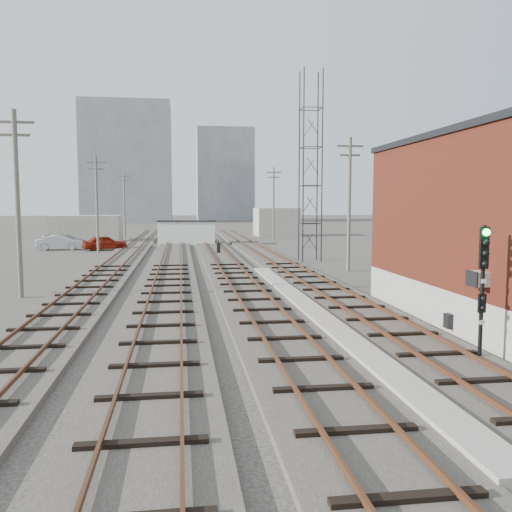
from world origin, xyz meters
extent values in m
plane|color=#282621|center=(0.00, 60.00, 0.00)|extent=(320.00, 320.00, 0.00)
cube|color=#332D28|center=(2.50, 39.00, 0.10)|extent=(3.20, 90.00, 0.20)
cube|color=#4C2816|center=(1.78, 39.00, 0.33)|extent=(0.07, 90.00, 0.12)
cube|color=#4C2816|center=(3.22, 39.00, 0.33)|extent=(0.07, 90.00, 0.12)
cube|color=#332D28|center=(-1.50, 39.00, 0.10)|extent=(3.20, 90.00, 0.20)
cube|color=#4C2816|center=(-2.22, 39.00, 0.33)|extent=(0.07, 90.00, 0.12)
cube|color=#4C2816|center=(-0.78, 39.00, 0.33)|extent=(0.07, 90.00, 0.12)
cube|color=#332D28|center=(-5.50, 39.00, 0.10)|extent=(3.20, 90.00, 0.20)
cube|color=#4C2816|center=(-6.22, 39.00, 0.33)|extent=(0.07, 90.00, 0.12)
cube|color=#4C2816|center=(-4.78, 39.00, 0.33)|extent=(0.07, 90.00, 0.12)
cube|color=#332D28|center=(-9.50, 39.00, 0.10)|extent=(3.20, 90.00, 0.20)
cube|color=#4C2816|center=(-10.22, 39.00, 0.33)|extent=(0.07, 90.00, 0.12)
cube|color=#4C2816|center=(-8.78, 39.00, 0.33)|extent=(0.07, 90.00, 0.12)
cube|color=gray|center=(0.50, 14.00, 0.13)|extent=(0.90, 28.00, 0.26)
cube|color=gray|center=(7.50, 12.00, 0.75)|extent=(6.00, 12.00, 1.50)
cube|color=#4F1B12|center=(7.50, 12.00, 4.25)|extent=(6.00, 12.00, 5.50)
cube|color=black|center=(7.50, 12.00, 7.10)|extent=(6.20, 12.20, 0.25)
cube|color=beige|center=(4.28, 8.00, 2.25)|extent=(0.45, 0.62, 0.45)
cube|color=black|center=(4.40, 10.00, 0.50)|extent=(0.20, 0.35, 0.50)
cylinder|color=black|center=(4.75, 34.25, 7.50)|extent=(0.10, 0.10, 15.00)
cylinder|color=black|center=(6.25, 34.25, 7.50)|extent=(0.10, 0.10, 15.00)
cylinder|color=black|center=(4.75, 35.75, 7.50)|extent=(0.10, 0.10, 15.00)
cylinder|color=black|center=(6.25, 35.75, 7.50)|extent=(0.10, 0.10, 15.00)
cylinder|color=#595147|center=(-12.50, 20.00, 4.50)|extent=(0.24, 0.24, 9.00)
cube|color=#595147|center=(-12.50, 20.00, 8.40)|extent=(1.80, 0.12, 0.12)
cube|color=#595147|center=(-12.50, 20.00, 7.80)|extent=(1.40, 0.12, 0.12)
cylinder|color=#595147|center=(-12.50, 45.00, 4.50)|extent=(0.24, 0.24, 9.00)
cube|color=#595147|center=(-12.50, 45.00, 8.40)|extent=(1.80, 0.12, 0.12)
cube|color=#595147|center=(-12.50, 45.00, 7.80)|extent=(1.40, 0.12, 0.12)
cylinder|color=#595147|center=(-12.50, 70.00, 4.50)|extent=(0.24, 0.24, 9.00)
cube|color=#595147|center=(-12.50, 70.00, 8.40)|extent=(1.80, 0.12, 0.12)
cube|color=#595147|center=(-12.50, 70.00, 7.80)|extent=(1.40, 0.12, 0.12)
cylinder|color=#595147|center=(6.50, 28.00, 4.50)|extent=(0.24, 0.24, 9.00)
cube|color=#595147|center=(6.50, 28.00, 8.40)|extent=(1.80, 0.12, 0.12)
cube|color=#595147|center=(6.50, 28.00, 7.80)|extent=(1.40, 0.12, 0.12)
cylinder|color=#595147|center=(6.50, 58.00, 4.50)|extent=(0.24, 0.24, 9.00)
cube|color=#595147|center=(6.50, 58.00, 8.40)|extent=(1.80, 0.12, 0.12)
cube|color=#595147|center=(6.50, 58.00, 7.80)|extent=(1.40, 0.12, 0.12)
cube|color=gray|center=(-18.00, 135.00, 15.00)|extent=(22.00, 14.00, 30.00)
cube|color=gray|center=(8.00, 150.00, 13.00)|extent=(16.00, 12.00, 26.00)
cube|color=gray|center=(-16.00, 60.00, 1.60)|extent=(8.00, 5.00, 3.20)
cube|color=gray|center=(9.00, 70.00, 2.00)|extent=(6.00, 6.00, 4.00)
cube|color=gray|center=(3.70, 6.79, 0.05)|extent=(0.40, 0.40, 0.10)
cylinder|color=black|center=(3.70, 6.79, 1.97)|extent=(0.12, 0.12, 3.94)
cube|color=black|center=(3.70, 6.77, 3.30)|extent=(0.26, 0.10, 1.18)
sphere|color=#0CE533|center=(3.70, 6.68, 3.75)|extent=(0.20, 0.20, 0.20)
sphere|color=black|center=(3.70, 6.68, 3.45)|extent=(0.20, 0.20, 0.20)
sphere|color=black|center=(3.70, 6.68, 3.16)|extent=(0.20, 0.20, 0.20)
sphere|color=black|center=(3.70, 6.68, 2.86)|extent=(0.20, 0.20, 0.20)
cube|color=black|center=(3.70, 6.77, 1.73)|extent=(0.22, 0.09, 0.54)
cube|color=white|center=(3.70, 6.71, 2.37)|extent=(0.16, 0.02, 0.12)
cube|color=white|center=(3.70, 6.71, 1.18)|extent=(0.16, 0.02, 0.12)
cube|color=black|center=(-1.43, 41.14, 0.59)|extent=(0.33, 0.33, 0.99)
cylinder|color=black|center=(-1.43, 41.14, 1.24)|extent=(0.08, 0.08, 0.30)
cube|color=white|center=(-4.07, 54.18, 1.31)|extent=(6.47, 3.04, 2.63)
cube|color=black|center=(-4.07, 54.18, 2.68)|extent=(6.69, 3.27, 0.13)
imported|color=maroon|center=(-12.22, 47.76, 0.73)|extent=(4.63, 3.07, 1.47)
imported|color=#B4B7BC|center=(-16.73, 48.57, 0.73)|extent=(4.52, 1.84, 1.46)
imported|color=gray|center=(-16.85, 52.39, 0.66)|extent=(4.83, 2.76, 1.32)
camera|label=1|loc=(-4.76, -7.37, 4.52)|focal=38.00mm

